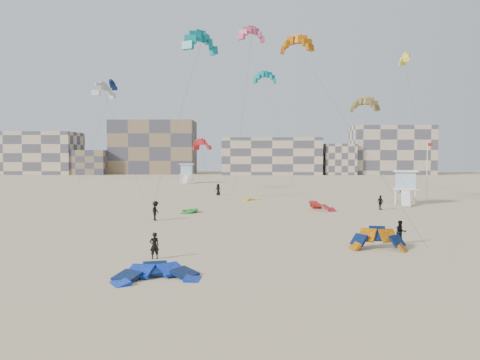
{
  "coord_description": "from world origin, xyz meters",
  "views": [
    {
      "loc": [
        3.3,
        -25.55,
        6.23
      ],
      "look_at": [
        2.56,
        6.0,
        4.57
      ],
      "focal_mm": 35.0,
      "sensor_mm": 36.0,
      "label": 1
    }
  ],
  "objects_px": {
    "lifeguard_tower_near": "(405,187)",
    "kitesurfer_main": "(154,246)",
    "kite_ground_orange": "(378,250)",
    "kite_ground_blue": "(157,279)"
  },
  "relations": [
    {
      "from": "lifeguard_tower_near",
      "to": "kite_ground_orange",
      "type": "bearing_deg",
      "value": -94.8
    },
    {
      "from": "kite_ground_orange",
      "to": "kitesurfer_main",
      "type": "xyz_separation_m",
      "value": [
        -14.24,
        -3.08,
        0.81
      ]
    },
    {
      "from": "kite_ground_orange",
      "to": "lifeguard_tower_near",
      "type": "height_order",
      "value": "lifeguard_tower_near"
    },
    {
      "from": "lifeguard_tower_near",
      "to": "kitesurfer_main",
      "type": "bearing_deg",
      "value": -111.81
    },
    {
      "from": "kite_ground_blue",
      "to": "kite_ground_orange",
      "type": "relative_size",
      "value": 1.21
    },
    {
      "from": "kitesurfer_main",
      "to": "lifeguard_tower_near",
      "type": "relative_size",
      "value": 0.26
    },
    {
      "from": "kite_ground_blue",
      "to": "lifeguard_tower_near",
      "type": "height_order",
      "value": "lifeguard_tower_near"
    },
    {
      "from": "kite_ground_orange",
      "to": "lifeguard_tower_near",
      "type": "xyz_separation_m",
      "value": [
        11.45,
        29.65,
        2.14
      ]
    },
    {
      "from": "kite_ground_blue",
      "to": "kite_ground_orange",
      "type": "xyz_separation_m",
      "value": [
        13.16,
        7.74,
        0.0
      ]
    },
    {
      "from": "kite_ground_orange",
      "to": "kitesurfer_main",
      "type": "relative_size",
      "value": 2.23
    }
  ]
}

